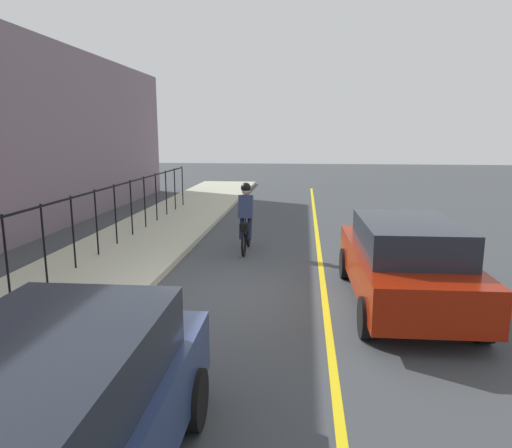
{
  "coord_description": "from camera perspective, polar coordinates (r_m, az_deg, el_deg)",
  "views": [
    {
      "loc": [
        -8.36,
        -1.17,
        3.06
      ],
      "look_at": [
        2.1,
        -0.08,
        1.0
      ],
      "focal_mm": 32.5,
      "sensor_mm": 36.0,
      "label": 1
    }
  ],
  "objects": [
    {
      "name": "cyclist_lead",
      "position": [
        12.0,
        -1.26,
        0.76
      ],
      "size": [
        1.71,
        0.36,
        1.83
      ],
      "rotation": [
        0.0,
        0.0,
        0.0
      ],
      "color": "black",
      "rests_on": "ground"
    },
    {
      "name": "iron_fence",
      "position": [
        10.75,
        -21.69,
        0.61
      ],
      "size": [
        18.44,
        0.04,
        1.6
      ],
      "color": "black",
      "rests_on": "sidewalk"
    },
    {
      "name": "parked_sedan_rear",
      "position": [
        4.11,
        -25.58,
        -22.99
      ],
      "size": [
        4.43,
        1.98,
        1.58
      ],
      "rotation": [
        0.0,
        0.0,
        3.16
      ],
      "color": "navy",
      "rests_on": "ground"
    },
    {
      "name": "lane_line_centre",
      "position": [
        8.91,
        8.46,
        -9.09
      ],
      "size": [
        36.0,
        0.12,
        0.01
      ],
      "primitive_type": "cube",
      "color": "yellow",
      "rests_on": "ground"
    },
    {
      "name": "ground_plane",
      "position": [
        8.98,
        -1.92,
        -8.84
      ],
      "size": [
        80.0,
        80.0,
        0.0
      ],
      "primitive_type": "plane",
      "color": "#3C4044"
    },
    {
      "name": "patrol_sedan",
      "position": [
        8.69,
        17.79,
        -4.37
      ],
      "size": [
        4.44,
        1.99,
        1.58
      ],
      "rotation": [
        0.0,
        0.0,
        0.02
      ],
      "color": "maroon",
      "rests_on": "ground"
    },
    {
      "name": "sidewalk",
      "position": [
        9.98,
        -21.8,
        -7.13
      ],
      "size": [
        40.0,
        3.2,
        0.15
      ],
      "primitive_type": "cube",
      "color": "#B4B49B",
      "rests_on": "ground"
    }
  ]
}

